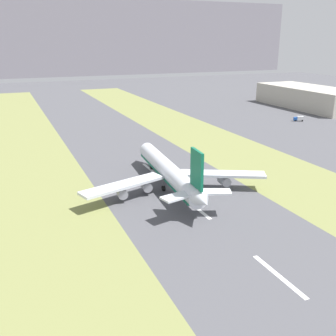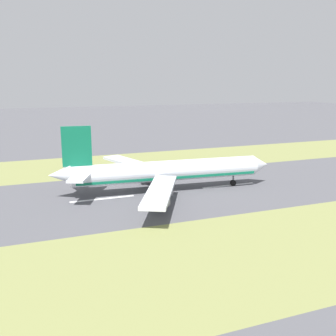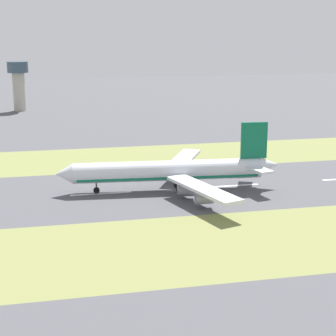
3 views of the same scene
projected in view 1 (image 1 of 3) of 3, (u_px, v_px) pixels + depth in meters
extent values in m
plane|color=#4C4C51|center=(173.00, 188.00, 137.07)|extent=(800.00, 800.00, 0.00)
cube|color=olive|center=(38.00, 208.00, 120.44)|extent=(40.00, 600.00, 0.01)
cube|color=olive|center=(278.00, 172.00, 153.69)|extent=(40.00, 600.00, 0.01)
cube|color=silver|center=(279.00, 276.00, 86.02)|extent=(1.20, 18.00, 0.01)
cube|color=silver|center=(196.00, 208.00, 121.06)|extent=(1.20, 18.00, 0.01)
cube|color=silver|center=(151.00, 170.00, 156.11)|extent=(1.20, 18.00, 0.01)
cylinder|color=silver|center=(168.00, 170.00, 136.27)|extent=(10.59, 56.30, 6.00)
cone|color=silver|center=(145.00, 148.00, 163.83)|extent=(6.27, 5.47, 5.88)
cone|color=silver|center=(203.00, 201.00, 108.01)|extent=(5.58, 6.40, 5.10)
cube|color=#0F6647|center=(168.00, 175.00, 136.78)|extent=(10.11, 54.05, 0.70)
cube|color=silver|center=(123.00, 185.00, 124.85)|extent=(29.47, 14.34, 0.90)
cube|color=silver|center=(223.00, 174.00, 135.21)|extent=(28.60, 18.40, 0.90)
cylinder|color=#93939E|center=(146.00, 186.00, 131.03)|extent=(3.58, 5.05, 3.20)
cylinder|color=#93939E|center=(122.00, 193.00, 125.21)|extent=(3.58, 5.05, 3.20)
cylinder|color=#93939E|center=(196.00, 180.00, 136.36)|extent=(3.58, 5.05, 3.20)
cylinder|color=#93939E|center=(224.00, 181.00, 135.86)|extent=(3.58, 5.05, 3.20)
cube|color=#0F6647|center=(197.00, 169.00, 110.15)|extent=(1.46, 8.04, 11.00)
cube|color=silver|center=(178.00, 196.00, 110.84)|extent=(10.74, 6.58, 0.60)
cube|color=silver|center=(214.00, 192.00, 114.10)|extent=(10.92, 7.92, 0.60)
cylinder|color=#59595E|center=(151.00, 163.00, 156.65)|extent=(0.50, 0.50, 3.20)
cylinder|color=black|center=(151.00, 167.00, 157.14)|extent=(1.05, 1.87, 1.80)
cylinder|color=#59595E|center=(164.00, 184.00, 133.94)|extent=(0.50, 0.50, 3.20)
cylinder|color=black|center=(164.00, 188.00, 134.43)|extent=(1.05, 1.87, 1.80)
cylinder|color=#59595E|center=(178.00, 182.00, 135.48)|extent=(0.50, 0.50, 3.20)
cylinder|color=black|center=(178.00, 187.00, 135.97)|extent=(1.05, 1.87, 1.80)
cube|color=#B2AD9E|center=(309.00, 97.00, 299.54)|extent=(36.00, 86.20, 15.37)
cube|color=#1E51B2|center=(295.00, 119.00, 250.29)|extent=(2.74, 2.84, 2.00)
cube|color=silver|center=(300.00, 118.00, 250.08)|extent=(4.56, 3.69, 2.60)
cylinder|color=black|center=(296.00, 121.00, 249.55)|extent=(1.05, 0.74, 1.00)
cylinder|color=black|center=(295.00, 120.00, 251.64)|extent=(1.05, 0.74, 1.00)
cylinder|color=black|center=(302.00, 121.00, 249.40)|extent=(1.05, 0.74, 1.00)
cylinder|color=black|center=(301.00, 120.00, 251.49)|extent=(1.05, 0.74, 1.00)
cube|color=gray|center=(32.00, 37.00, 576.15)|extent=(800.00, 120.00, 106.51)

